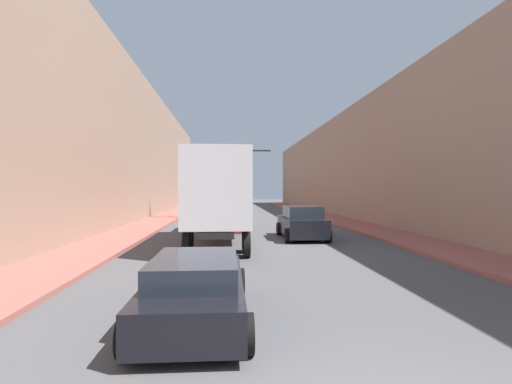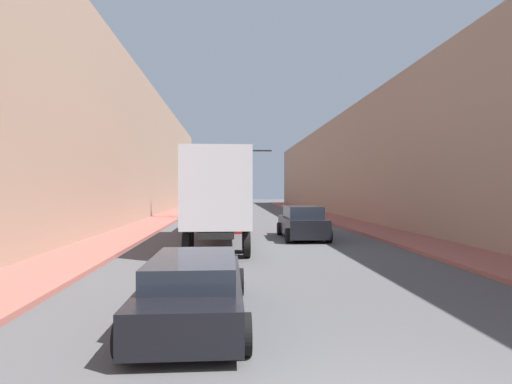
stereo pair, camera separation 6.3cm
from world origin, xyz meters
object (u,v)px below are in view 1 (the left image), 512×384
at_px(semi_truck, 219,195).
at_px(sedan_car, 196,288).
at_px(suv_car, 302,223).
at_px(traffic_signal_gantry, 206,167).

distance_m(semi_truck, sedan_car, 11.78).
xyz_separation_m(semi_truck, sedan_car, (-0.21, -11.66, -1.63)).
height_order(sedan_car, suv_car, suv_car).
bearing_deg(sedan_car, traffic_signal_gantry, 92.61).
distance_m(suv_car, traffic_signal_gantry, 15.33).
bearing_deg(semi_truck, sedan_car, -91.03).
height_order(semi_truck, sedan_car, semi_truck).
bearing_deg(semi_truck, traffic_signal_gantry, 95.49).
height_order(suv_car, traffic_signal_gantry, traffic_signal_gantry).
relative_size(semi_truck, traffic_signal_gantry, 1.54).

